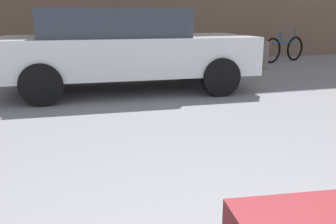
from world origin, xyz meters
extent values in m
cube|color=silver|center=(0.53, 5.38, 0.64)|extent=(4.39, 2.02, 0.64)
cube|color=#2D333D|center=(0.28, 5.39, 1.19)|extent=(2.49, 1.71, 0.46)
cylinder|color=black|center=(1.99, 6.15, 0.32)|extent=(0.65, 0.25, 0.64)
cylinder|color=black|center=(1.90, 4.46, 0.32)|extent=(0.65, 0.25, 0.64)
cylinder|color=black|center=(-0.84, 6.30, 0.32)|extent=(0.65, 0.25, 0.64)
cylinder|color=black|center=(-0.93, 4.60, 0.32)|extent=(0.65, 0.25, 0.64)
torus|color=black|center=(5.17, 8.03, 0.36)|extent=(0.70, 0.28, 0.72)
torus|color=black|center=(6.16, 8.35, 0.36)|extent=(0.70, 0.28, 0.72)
cylinder|color=#194C8C|center=(5.66, 8.19, 0.56)|extent=(0.96, 0.35, 0.04)
cylinder|color=#194C8C|center=(5.47, 8.13, 0.71)|extent=(0.05, 0.05, 0.30)
cylinder|color=#194C8C|center=(6.09, 8.33, 0.76)|extent=(0.05, 0.05, 0.40)
cylinder|color=#72665B|center=(2.82, 7.03, 0.35)|extent=(0.23, 0.23, 0.69)
cylinder|color=#72665B|center=(4.29, 7.03, 0.35)|extent=(0.23, 0.23, 0.69)
camera|label=1|loc=(-0.66, -0.98, 1.30)|focal=38.50mm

